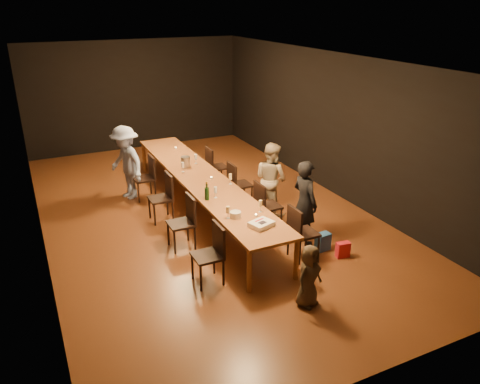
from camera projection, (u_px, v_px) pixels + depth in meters
name	position (u px, v px, depth m)	size (l,w,h in m)	color
ground	(202.00, 212.00, 9.47)	(10.00, 10.00, 0.00)	#472311
room_shell	(199.00, 110.00, 8.67)	(6.04, 10.04, 3.02)	black
table	(201.00, 180.00, 9.20)	(0.90, 6.00, 0.75)	brown
chair_right_0	(304.00, 232.00, 7.63)	(0.42, 0.42, 0.93)	black
chair_right_1	(268.00, 205.00, 8.63)	(0.42, 0.42, 0.93)	black
chair_right_2	(240.00, 184.00, 9.63)	(0.42, 0.42, 0.93)	black
chair_right_3	(217.00, 167.00, 10.63)	(0.42, 0.42, 0.93)	black
chair_left_0	(207.00, 255.00, 6.95)	(0.42, 0.42, 0.93)	black
chair_left_1	(181.00, 223.00, 7.95)	(0.42, 0.42, 0.93)	black
chair_left_2	(160.00, 198.00, 8.95)	(0.42, 0.42, 0.93)	black
chair_left_3	(144.00, 178.00, 9.95)	(0.42, 0.42, 0.93)	black
woman_birthday	(305.00, 203.00, 8.03)	(0.55, 0.36, 1.51)	black
woman_tan	(271.00, 179.00, 9.17)	(0.71, 0.55, 1.46)	#BFAC8F
man_blue	(126.00, 163.00, 9.88)	(1.02, 0.59, 1.58)	#92A8E1
child	(309.00, 276.00, 6.44)	(0.45, 0.29, 0.92)	#413424
gift_bag_red	(343.00, 250.00, 7.77)	(0.23, 0.12, 0.27)	red
gift_bag_blue	(323.00, 242.00, 7.99)	(0.24, 0.16, 0.31)	#285EAD
birthday_cake	(261.00, 224.00, 7.18)	(0.41, 0.37, 0.08)	white
plate_stack	(235.00, 215.00, 7.47)	(0.18, 0.18, 0.10)	silver
champagne_bottle	(207.00, 191.00, 8.10)	(0.08, 0.08, 0.34)	black
ice_bucket	(186.00, 162.00, 9.72)	(0.20, 0.20, 0.22)	#A2A2A6
wineglass_0	(228.00, 212.00, 7.43)	(0.06, 0.06, 0.21)	beige
wineglass_1	(260.00, 206.00, 7.65)	(0.06, 0.06, 0.21)	beige
wineglass_2	(216.00, 192.00, 8.20)	(0.06, 0.06, 0.21)	silver
wineglass_3	(230.00, 179.00, 8.80)	(0.06, 0.06, 0.21)	beige
wineglass_4	(183.00, 167.00, 9.43)	(0.06, 0.06, 0.21)	silver
wineglass_5	(196.00, 159.00, 9.91)	(0.06, 0.06, 0.21)	silver
tealight_near	(256.00, 215.00, 7.53)	(0.05, 0.05, 0.03)	#B2B7B2
tealight_mid	(211.00, 178.00, 9.11)	(0.05, 0.05, 0.03)	#B2B7B2
tealight_far	(176.00, 148.00, 10.92)	(0.05, 0.05, 0.03)	#B2B7B2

